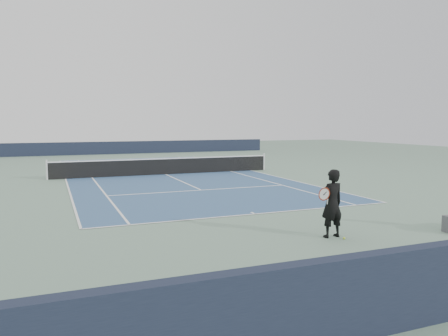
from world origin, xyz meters
name	(u,v)px	position (x,y,z in m)	size (l,w,h in m)	color
ground	(166,175)	(0.00, 0.00, 0.00)	(80.00, 80.00, 0.00)	slate
court_surface	(166,174)	(0.00, 0.00, 0.01)	(10.97, 23.77, 0.01)	#34537B
tennis_net	(166,166)	(0.00, 0.00, 0.50)	(12.90, 0.10, 1.07)	silver
windscreen_far	(119,148)	(0.00, 17.88, 0.60)	(30.00, 0.25, 1.20)	black
tennis_player	(332,203)	(0.61, -15.22, 0.91)	(0.81, 0.53, 1.81)	black
tennis_ball	(344,238)	(0.79, -15.53, 0.03)	(0.06, 0.06, 0.06)	#C6E82F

